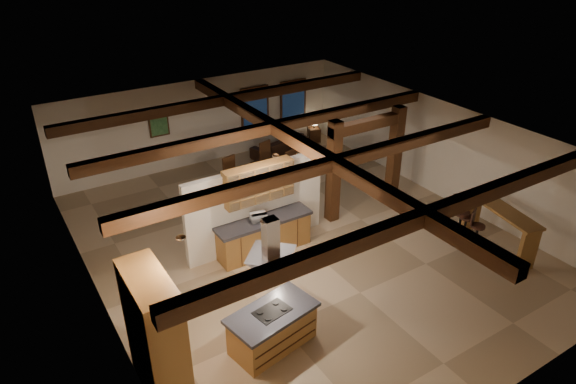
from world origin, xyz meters
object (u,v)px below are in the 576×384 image
Objects in this scene: kitchen_island at (272,328)px; bar_counter at (500,222)px; dining_table at (261,183)px; sofa at (280,145)px.

bar_counter reaches higher than kitchen_island.
kitchen_island reaches higher than dining_table.
kitchen_island is at bearing 179.04° from bar_counter.
kitchen_island is 6.46m from dining_table.
dining_table is 0.85× the size of sofa.
bar_counter is (1.49, -8.11, 0.47)m from sofa.
sofa is at bearing 100.42° from bar_counter.
dining_table is 6.85m from bar_counter.
sofa is at bearing 50.32° from dining_table.
bar_counter is (3.57, -5.83, 0.46)m from dining_table.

